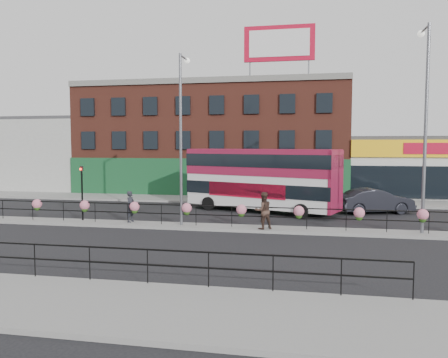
% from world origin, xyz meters
% --- Properties ---
extents(ground, '(120.00, 120.00, 0.00)m').
position_xyz_m(ground, '(0.00, 0.00, 0.00)').
color(ground, black).
rests_on(ground, ground).
extents(south_pavement, '(60.00, 4.00, 0.15)m').
position_xyz_m(south_pavement, '(0.00, -12.00, 0.07)').
color(south_pavement, gray).
rests_on(south_pavement, ground).
extents(north_pavement, '(60.00, 4.00, 0.15)m').
position_xyz_m(north_pavement, '(0.00, 12.00, 0.07)').
color(north_pavement, gray).
rests_on(north_pavement, ground).
extents(median, '(60.00, 1.60, 0.15)m').
position_xyz_m(median, '(0.00, 0.00, 0.07)').
color(median, gray).
rests_on(median, ground).
extents(yellow_line_inner, '(60.00, 0.10, 0.01)m').
position_xyz_m(yellow_line_inner, '(0.00, -9.70, 0.01)').
color(yellow_line_inner, gold).
rests_on(yellow_line_inner, ground).
extents(yellow_line_outer, '(60.00, 0.10, 0.01)m').
position_xyz_m(yellow_line_outer, '(0.00, -9.88, 0.01)').
color(yellow_line_outer, gold).
rests_on(yellow_line_outer, ground).
extents(brick_building, '(25.00, 12.21, 10.30)m').
position_xyz_m(brick_building, '(-4.00, 19.96, 5.13)').
color(brick_building, brown).
rests_on(brick_building, ground).
extents(supermarket, '(15.00, 12.25, 5.30)m').
position_xyz_m(supermarket, '(16.00, 19.90, 2.65)').
color(supermarket, silver).
rests_on(supermarket, ground).
extents(warehouse_west, '(15.50, 12.00, 7.30)m').
position_xyz_m(warehouse_west, '(-24.25, 20.00, 3.65)').
color(warehouse_west, '#A7A8A3').
rests_on(warehouse_west, ground).
extents(billboard, '(6.00, 0.29, 4.40)m').
position_xyz_m(billboard, '(2.50, 14.99, 13.18)').
color(billboard, '#AD0B26').
rests_on(billboard, brick_building).
extents(median_railing, '(30.04, 0.56, 1.23)m').
position_xyz_m(median_railing, '(-0.00, 0.00, 1.05)').
color(median_railing, black).
rests_on(median_railing, median).
extents(south_railing, '(20.04, 0.05, 1.12)m').
position_xyz_m(south_railing, '(-2.00, -10.10, 0.96)').
color(south_railing, black).
rests_on(south_railing, south_pavement).
extents(double_decker_bus, '(10.81, 6.14, 4.30)m').
position_xyz_m(double_decker_bus, '(1.91, 6.38, 2.64)').
color(double_decker_bus, silver).
rests_on(double_decker_bus, ground).
extents(car, '(4.86, 6.11, 1.66)m').
position_xyz_m(car, '(9.48, 7.33, 0.83)').
color(car, black).
rests_on(car, ground).
extents(pedestrian_a, '(0.79, 0.64, 1.79)m').
position_xyz_m(pedestrian_a, '(-4.95, 0.33, 1.05)').
color(pedestrian_a, black).
rests_on(pedestrian_a, median).
extents(pedestrian_b, '(1.56, 1.53, 1.96)m').
position_xyz_m(pedestrian_b, '(2.74, -0.35, 1.13)').
color(pedestrian_b, '#3F2B23').
rests_on(pedestrian_b, median).
extents(lamp_column_west, '(0.34, 1.65, 9.38)m').
position_xyz_m(lamp_column_west, '(-1.83, 0.22, 5.71)').
color(lamp_column_west, slate).
rests_on(lamp_column_west, median).
extents(lamp_column_east, '(0.37, 1.82, 10.39)m').
position_xyz_m(lamp_column_east, '(10.71, 0.37, 6.30)').
color(lamp_column_east, slate).
rests_on(lamp_column_east, median).
extents(traffic_light_median, '(0.15, 0.28, 3.65)m').
position_xyz_m(traffic_light_median, '(-8.00, 0.39, 2.47)').
color(traffic_light_median, black).
rests_on(traffic_light_median, median).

